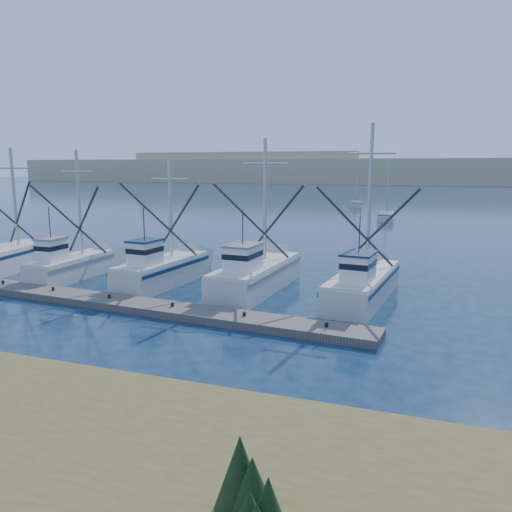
# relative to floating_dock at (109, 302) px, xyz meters

# --- Properties ---
(ground) EXTENTS (500.00, 500.00, 0.00)m
(ground) POSITION_rel_floating_dock_xyz_m (8.39, -5.57, -0.19)
(ground) COLOR #0C1D37
(ground) RESTS_ON ground
(floating_dock) EXTENTS (28.92, 4.16, 0.38)m
(floating_dock) POSITION_rel_floating_dock_xyz_m (0.00, 0.00, 0.00)
(floating_dock) COLOR #625D57
(floating_dock) RESTS_ON ground
(dune_ridge) EXTENTS (360.00, 60.00, 10.00)m
(dune_ridge) POSITION_rel_floating_dock_xyz_m (8.39, 204.43, 4.81)
(dune_ridge) COLOR tan
(dune_ridge) RESTS_ON ground
(trawler_fleet) EXTENTS (28.54, 9.19, 9.71)m
(trawler_fleet) POSITION_rel_floating_dock_xyz_m (0.75, 5.04, 0.79)
(trawler_fleet) COLOR silver
(trawler_fleet) RESTS_ON ground
(sailboat_near) EXTENTS (2.20, 6.58, 8.10)m
(sailboat_near) POSITION_rel_floating_dock_xyz_m (10.24, 48.57, 0.29)
(sailboat_near) COLOR silver
(sailboat_near) RESTS_ON ground
(sailboat_far) EXTENTS (2.77, 5.70, 8.10)m
(sailboat_far) POSITION_rel_floating_dock_xyz_m (3.20, 68.58, 0.31)
(sailboat_far) COLOR silver
(sailboat_far) RESTS_ON ground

